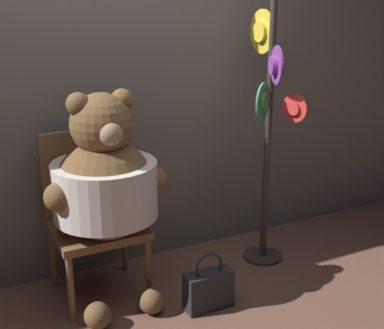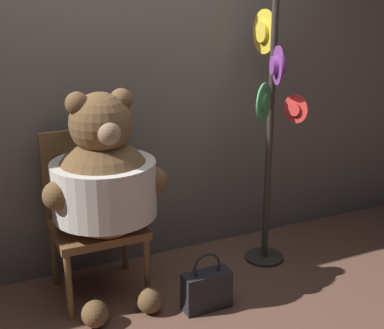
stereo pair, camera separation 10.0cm
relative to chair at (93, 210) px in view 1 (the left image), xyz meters
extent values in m
plane|color=brown|center=(0.26, -0.42, -0.54)|extent=(14.00, 14.00, 0.00)
cube|color=#66605B|center=(0.26, 0.30, 0.63)|extent=(8.00, 0.10, 2.35)
cylinder|color=brown|center=(-0.24, -0.31, -0.33)|extent=(0.04, 0.04, 0.42)
cylinder|color=brown|center=(0.24, -0.31, -0.33)|extent=(0.04, 0.04, 0.42)
cylinder|color=brown|center=(-0.24, 0.12, -0.33)|extent=(0.04, 0.04, 0.42)
cylinder|color=brown|center=(0.24, 0.12, -0.33)|extent=(0.04, 0.04, 0.42)
cube|color=brown|center=(0.00, -0.09, -0.10)|extent=(0.54, 0.49, 0.05)
cube|color=brown|center=(0.00, 0.14, 0.20)|extent=(0.54, 0.04, 0.55)
sphere|color=brown|center=(0.04, -0.17, 0.18)|extent=(0.61, 0.61, 0.61)
cylinder|color=silver|center=(0.04, -0.17, 0.18)|extent=(0.62, 0.62, 0.33)
sphere|color=brown|center=(0.04, -0.17, 0.58)|extent=(0.36, 0.36, 0.36)
sphere|color=brown|center=(-0.09, -0.17, 0.70)|extent=(0.13, 0.13, 0.13)
sphere|color=brown|center=(0.16, -0.17, 0.70)|extent=(0.13, 0.13, 0.13)
sphere|color=#997A5B|center=(0.04, -0.32, 0.56)|extent=(0.13, 0.13, 0.13)
sphere|color=brown|center=(-0.25, -0.24, 0.21)|extent=(0.17, 0.17, 0.17)
sphere|color=brown|center=(0.32, -0.24, 0.21)|extent=(0.17, 0.17, 0.17)
sphere|color=brown|center=(-0.13, -0.44, -0.46)|extent=(0.16, 0.16, 0.16)
sphere|color=brown|center=(0.20, -0.44, -0.46)|extent=(0.16, 0.16, 0.16)
cylinder|color=#332D28|center=(1.19, -0.15, -0.53)|extent=(0.28, 0.28, 0.02)
cylinder|color=#332D28|center=(1.19, -0.15, 0.37)|extent=(0.04, 0.04, 1.83)
cylinder|color=#3D9351|center=(1.08, -0.24, 0.63)|extent=(0.20, 0.16, 0.25)
cylinder|color=#3D9351|center=(1.08, -0.24, 0.63)|extent=(0.12, 0.11, 0.12)
cylinder|color=#7A388E|center=(1.15, -0.27, 0.85)|extent=(0.09, 0.23, 0.24)
cylinder|color=#7A388E|center=(1.15, -0.27, 0.85)|extent=(0.11, 0.14, 0.12)
cylinder|color=yellow|center=(1.19, -0.03, 1.04)|extent=(0.02, 0.29, 0.29)
cylinder|color=yellow|center=(1.19, -0.03, 1.04)|extent=(0.07, 0.14, 0.14)
cylinder|color=red|center=(1.25, -0.34, 0.59)|extent=(0.07, 0.18, 0.18)
cylinder|color=red|center=(1.25, -0.34, 0.59)|extent=(0.07, 0.10, 0.09)
cube|color=#232328|center=(0.53, -0.54, -0.42)|extent=(0.30, 0.12, 0.24)
torus|color=#232328|center=(0.53, -0.54, -0.26)|extent=(0.18, 0.02, 0.18)
camera|label=1|loc=(-0.83, -3.02, 1.30)|focal=50.00mm
camera|label=2|loc=(-0.74, -3.06, 1.30)|focal=50.00mm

